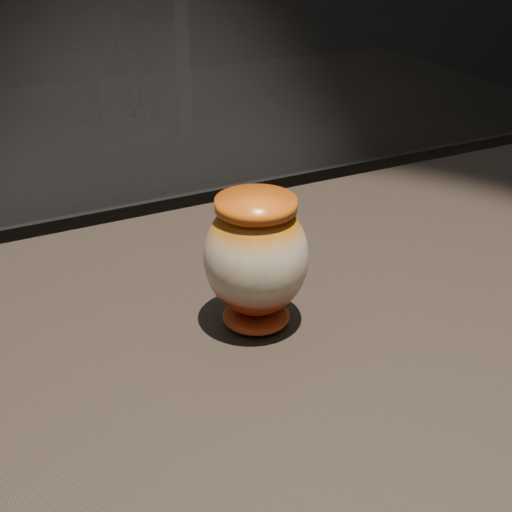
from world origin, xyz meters
The scene contains 2 objects.
main_vase centered at (0.17, 0.06, 0.98)m, with size 0.12×0.12×0.15m.
back_shelf centered at (0.54, 3.62, 0.64)m, with size 2.00×0.60×0.90m.
Camera 1 is at (-0.14, -0.55, 1.34)m, focal length 50.00 mm.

